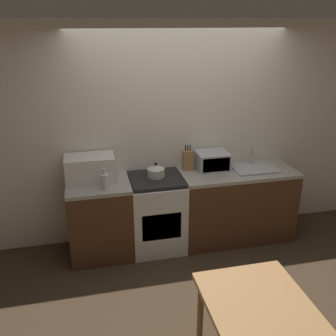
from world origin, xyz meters
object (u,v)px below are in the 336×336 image
at_px(microwave, 90,168).
at_px(dining_table, 256,314).
at_px(bottle, 105,181).
at_px(stove_range, 157,213).
at_px(kettle, 156,171).
at_px(toaster_oven, 212,161).

xyz_separation_m(microwave, dining_table, (1.06, -2.11, -0.38)).
xyz_separation_m(microwave, bottle, (0.14, -0.29, -0.05)).
bearing_deg(stove_range, microwave, 170.62).
bearing_deg(microwave, kettle, -6.11).
relative_size(stove_range, toaster_oven, 2.37).
relative_size(stove_range, microwave, 1.64).
height_order(kettle, dining_table, kettle).
bearing_deg(microwave, dining_table, -63.34).
bearing_deg(stove_range, dining_table, -80.63).
bearing_deg(kettle, stove_range, -99.62).
xyz_separation_m(stove_range, bottle, (-0.59, -0.17, 0.54)).
bearing_deg(bottle, stove_range, 15.91).
xyz_separation_m(kettle, toaster_oven, (0.71, 0.09, 0.03)).
bearing_deg(toaster_oven, stove_range, -169.77).
distance_m(stove_range, dining_table, 2.02).
distance_m(stove_range, toaster_oven, 0.92).
height_order(stove_range, bottle, bottle).
xyz_separation_m(stove_range, dining_table, (0.33, -1.98, 0.21)).
relative_size(microwave, toaster_oven, 1.45).
bearing_deg(microwave, stove_range, -9.38).
bearing_deg(kettle, dining_table, -81.02).
bearing_deg(stove_range, bottle, -164.09).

